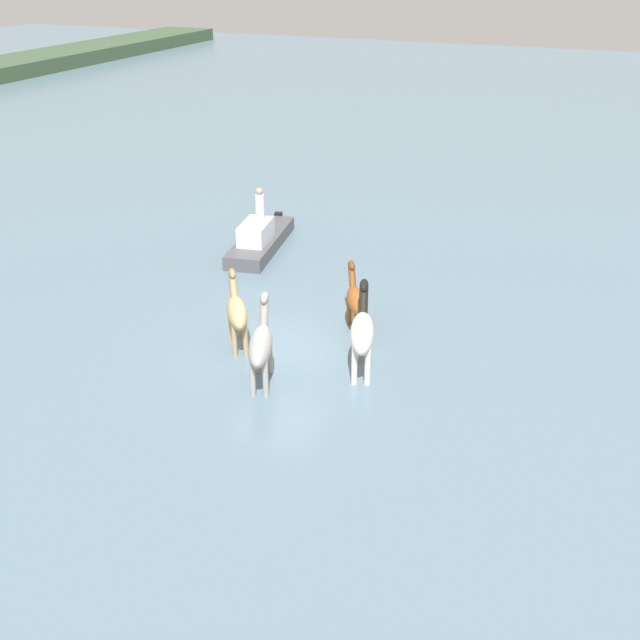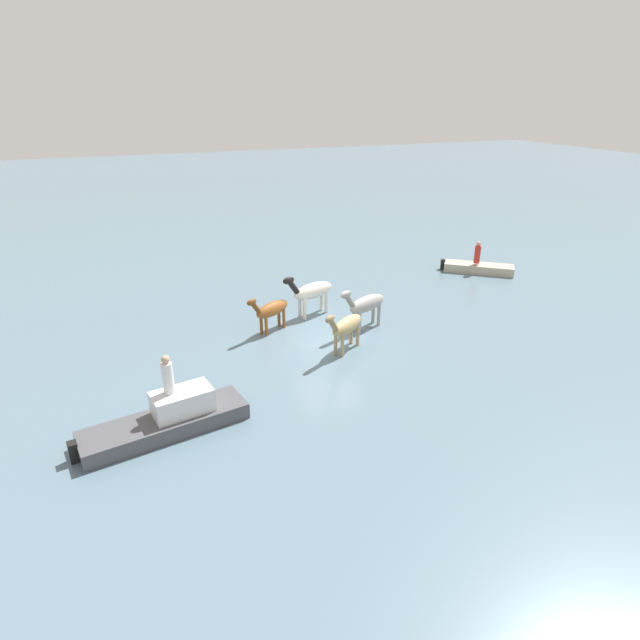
{
  "view_description": "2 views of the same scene",
  "coord_description": "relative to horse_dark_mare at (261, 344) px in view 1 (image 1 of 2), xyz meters",
  "views": [
    {
      "loc": [
        -17.02,
        -8.42,
        10.2
      ],
      "look_at": [
        0.91,
        -0.92,
        0.64
      ],
      "focal_mm": 43.44,
      "sensor_mm": 36.0,
      "label": 1
    },
    {
      "loc": [
        7.34,
        17.28,
        9.11
      ],
      "look_at": [
        0.51,
        0.26,
        1.05
      ],
      "focal_mm": 29.3,
      "sensor_mm": 36.0,
      "label": 2
    }
  ],
  "objects": [
    {
      "name": "horse_lead",
      "position": [
        1.58,
        1.54,
        -0.07
      ],
      "size": [
        2.17,
        1.62,
        1.84
      ],
      "rotation": [
        0.0,
        0.0,
        0.59
      ],
      "color": "tan",
      "rests_on": "ground_plane"
    },
    {
      "name": "person_watcher_seated",
      "position": [
        8.34,
        4.2,
        0.65
      ],
      "size": [
        0.32,
        0.32,
        1.19
      ],
      "color": "silver",
      "rests_on": "boat_launch_far"
    },
    {
      "name": "horse_pinto_flank",
      "position": [
        3.69,
        -1.19,
        -0.13
      ],
      "size": [
        2.12,
        1.4,
        1.74
      ],
      "rotation": [
        0.0,
        0.0,
        0.51
      ],
      "color": "brown",
      "rests_on": "ground_plane"
    },
    {
      "name": "horse_dark_mare",
      "position": [
        0.0,
        0.0,
        0.0
      ],
      "size": [
        2.5,
        1.28,
        1.97
      ],
      "rotation": [
        0.0,
        0.0,
        0.37
      ],
      "color": "#9E9993",
      "rests_on": "ground_plane"
    },
    {
      "name": "boat_launch_far",
      "position": [
        8.48,
        4.32,
        -0.77
      ],
      "size": [
        5.02,
        2.14,
        1.34
      ],
      "rotation": [
        0.0,
        0.0,
        3.32
      ],
      "color": "#4C4C51",
      "rests_on": "ground_plane"
    },
    {
      "name": "horse_gray_outer",
      "position": [
        1.56,
        -2.14,
        0.05
      ],
      "size": [
        2.63,
        1.24,
        2.06
      ],
      "rotation": [
        0.0,
        0.0,
        0.32
      ],
      "color": "silver",
      "rests_on": "ground_plane"
    },
    {
      "name": "ground_plane",
      "position": [
        1.78,
        0.44,
        -1.09
      ],
      "size": [
        143.63,
        143.63,
        0.0
      ],
      "primitive_type": "plane",
      "color": "slate"
    }
  ]
}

